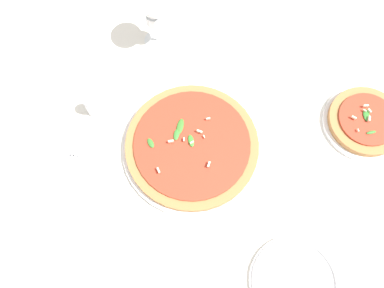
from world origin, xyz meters
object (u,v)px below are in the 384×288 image
pizza_arugula_main (192,146)px  pizza_personal_side (365,122)px  wine_glass (154,13)px  shaker_pepper (91,106)px  fork (66,183)px  side_plate_white (295,282)px

pizza_arugula_main → pizza_personal_side: same height
wine_glass → shaker_pepper: bearing=177.2°
shaker_pepper → fork: bearing=-161.3°
pizza_arugula_main → wine_glass: bearing=49.3°
fork → side_plate_white: 0.59m
pizza_arugula_main → wine_glass: 0.36m
pizza_personal_side → fork: 0.77m
wine_glass → side_plate_white: wine_glass is taller
pizza_arugula_main → side_plate_white: size_ratio=1.75×
fork → shaker_pepper: (0.19, 0.07, 0.03)m
fork → side_plate_white: (0.10, -0.58, 0.00)m
shaker_pepper → pizza_personal_side: bearing=-60.3°
pizza_personal_side → wine_glass: (-0.07, 0.60, 0.10)m
pizza_arugula_main → side_plate_white: (-0.15, -0.37, -0.01)m
pizza_arugula_main → shaker_pepper: size_ratio=5.29×
wine_glass → shaker_pepper: (-0.28, 0.01, -0.08)m
fork → pizza_arugula_main: bearing=-63.3°
pizza_arugula_main → shaker_pepper: (-0.05, 0.28, 0.02)m
side_plate_white → shaker_pepper: size_ratio=3.03×
side_plate_white → wine_glass: bearing=59.4°
shaker_pepper → pizza_arugula_main: bearing=-79.2°
shaker_pepper → side_plate_white: bearing=-98.4°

